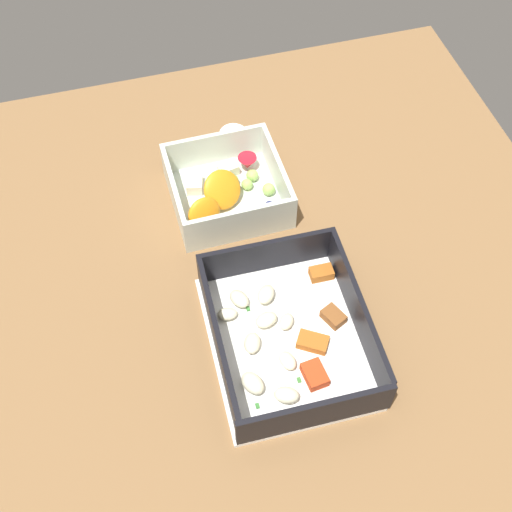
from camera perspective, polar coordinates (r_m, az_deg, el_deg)
name	(u,v)px	position (r cm, az deg, el deg)	size (l,w,h in cm)	color
table_surface	(262,281)	(82.42, 0.54, -2.11)	(80.00, 80.00, 2.00)	brown
pasta_container	(288,335)	(75.57, 2.73, -6.66)	(21.37, 17.16, 5.66)	white
fruit_bowl	(227,190)	(87.38, -2.48, 5.58)	(14.13, 14.41, 5.49)	silver
paper_cup_liner	(233,138)	(95.33, -1.93, 9.96)	(3.79, 3.79, 1.93)	white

